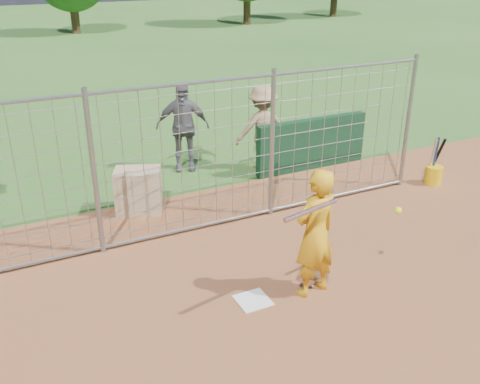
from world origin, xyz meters
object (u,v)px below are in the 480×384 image
bystander_b (183,127)px  equipment_bin (139,191)px  batter (315,234)px  bucket_with_bats (434,172)px  bystander_c (262,128)px

bystander_b → equipment_bin: (-1.47, -1.60, -0.55)m
bystander_b → equipment_bin: bearing=-113.2°
batter → bucket_with_bats: (4.30, 2.12, -0.66)m
equipment_bin → bucket_with_bats: size_ratio=0.82×
batter → equipment_bin: size_ratio=2.27×
bystander_b → bystander_c: size_ratio=1.06×
batter → bystander_b: 5.13m
bystander_b → equipment_bin: bystander_b is taller
bystander_c → bucket_with_bats: 3.62m
bystander_c → equipment_bin: 3.20m
batter → bystander_c: size_ratio=1.01×
bystander_b → bucket_with_bats: size_ratio=1.95×
bystander_b → bystander_c: bearing=-3.7°
bystander_c → equipment_bin: size_ratio=2.25×
batter → equipment_bin: bearing=-78.4°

